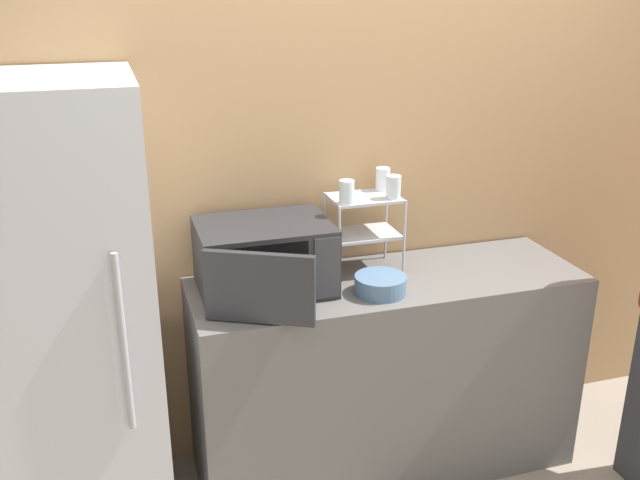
{
  "coord_description": "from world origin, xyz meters",
  "views": [
    {
      "loc": [
        -1.09,
        -2.27,
        2.14
      ],
      "look_at": [
        -0.3,
        0.3,
        1.13
      ],
      "focal_mm": 40.0,
      "sensor_mm": 36.0,
      "label": 1
    }
  ],
  "objects_px": {
    "bowl": "(380,285)",
    "refrigerator": "(70,329)",
    "glass_back_right": "(383,179)",
    "dish_rack": "(364,217)",
    "glass_front_left": "(347,192)",
    "glass_front_right": "(393,187)",
    "microwave": "(264,258)"
  },
  "relations": [
    {
      "from": "bowl",
      "to": "dish_rack",
      "type": "bearing_deg",
      "value": 86.15
    },
    {
      "from": "dish_rack",
      "to": "bowl",
      "type": "xyz_separation_m",
      "value": [
        -0.02,
        -0.25,
        -0.2
      ]
    },
    {
      "from": "dish_rack",
      "to": "glass_back_right",
      "type": "relative_size",
      "value": 3.44
    },
    {
      "from": "glass_front_left",
      "to": "glass_back_right",
      "type": "distance_m",
      "value": 0.25
    },
    {
      "from": "glass_front_left",
      "to": "refrigerator",
      "type": "distance_m",
      "value": 1.18
    },
    {
      "from": "microwave",
      "to": "bowl",
      "type": "bearing_deg",
      "value": -19.8
    },
    {
      "from": "dish_rack",
      "to": "glass_front_left",
      "type": "height_order",
      "value": "glass_front_left"
    },
    {
      "from": "glass_front_left",
      "to": "bowl",
      "type": "distance_m",
      "value": 0.4
    },
    {
      "from": "microwave",
      "to": "glass_front_right",
      "type": "bearing_deg",
      "value": 3.03
    },
    {
      "from": "glass_back_right",
      "to": "bowl",
      "type": "height_order",
      "value": "glass_back_right"
    },
    {
      "from": "dish_rack",
      "to": "glass_front_right",
      "type": "height_order",
      "value": "glass_front_right"
    },
    {
      "from": "glass_front_right",
      "to": "refrigerator",
      "type": "relative_size",
      "value": 0.05
    },
    {
      "from": "bowl",
      "to": "refrigerator",
      "type": "xyz_separation_m",
      "value": [
        -1.19,
        0.07,
        -0.05
      ]
    },
    {
      "from": "glass_front_right",
      "to": "refrigerator",
      "type": "distance_m",
      "value": 1.38
    },
    {
      "from": "microwave",
      "to": "glass_back_right",
      "type": "relative_size",
      "value": 6.08
    },
    {
      "from": "dish_rack",
      "to": "glass_front_left",
      "type": "relative_size",
      "value": 3.44
    },
    {
      "from": "microwave",
      "to": "glass_front_left",
      "type": "height_order",
      "value": "glass_front_left"
    },
    {
      "from": "glass_front_right",
      "to": "refrigerator",
      "type": "bearing_deg",
      "value": -174.66
    },
    {
      "from": "glass_back_right",
      "to": "refrigerator",
      "type": "relative_size",
      "value": 0.05
    },
    {
      "from": "glass_front_right",
      "to": "bowl",
      "type": "height_order",
      "value": "glass_front_right"
    },
    {
      "from": "dish_rack",
      "to": "glass_front_left",
      "type": "distance_m",
      "value": 0.19
    },
    {
      "from": "glass_back_right",
      "to": "refrigerator",
      "type": "bearing_deg",
      "value": -169.18
    },
    {
      "from": "microwave",
      "to": "bowl",
      "type": "xyz_separation_m",
      "value": [
        0.44,
        -0.16,
        -0.11
      ]
    },
    {
      "from": "glass_front_right",
      "to": "dish_rack",
      "type": "bearing_deg",
      "value": 150.52
    },
    {
      "from": "bowl",
      "to": "refrigerator",
      "type": "height_order",
      "value": "refrigerator"
    },
    {
      "from": "dish_rack",
      "to": "glass_front_right",
      "type": "bearing_deg",
      "value": -29.48
    },
    {
      "from": "microwave",
      "to": "glass_front_left",
      "type": "distance_m",
      "value": 0.43
    },
    {
      "from": "microwave",
      "to": "glass_back_right",
      "type": "distance_m",
      "value": 0.63
    },
    {
      "from": "glass_front_left",
      "to": "refrigerator",
      "type": "xyz_separation_m",
      "value": [
        -1.11,
        -0.11,
        -0.4
      ]
    },
    {
      "from": "dish_rack",
      "to": "microwave",
      "type": "bearing_deg",
      "value": -168.96
    },
    {
      "from": "glass_front_left",
      "to": "glass_front_right",
      "type": "distance_m",
      "value": 0.21
    },
    {
      "from": "microwave",
      "to": "glass_front_left",
      "type": "relative_size",
      "value": 6.08
    }
  ]
}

